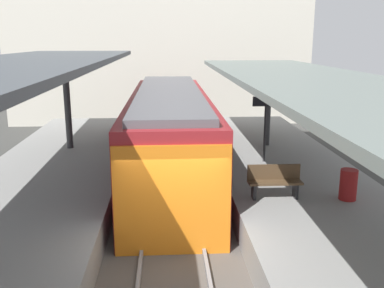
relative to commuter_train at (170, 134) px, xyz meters
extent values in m
plane|color=#383835|center=(0.00, -6.58, -1.73)|extent=(80.00, 80.00, 0.00)
cube|color=gray|center=(3.80, -6.58, -1.23)|extent=(4.40, 28.00, 1.00)
cube|color=#4C4742|center=(0.00, -6.58, -1.63)|extent=(3.20, 28.00, 0.20)
cube|color=slate|center=(-0.72, -6.58, -1.46)|extent=(0.08, 28.00, 0.14)
cube|color=slate|center=(0.72, -6.58, -1.46)|extent=(0.08, 28.00, 0.14)
cube|color=maroon|center=(0.00, 0.03, -0.08)|extent=(2.70, 12.02, 2.90)
cube|color=orange|center=(0.00, -6.01, -0.23)|extent=(2.65, 0.08, 2.60)
cube|color=black|center=(-1.37, 0.03, 0.27)|extent=(0.04, 11.06, 0.76)
cube|color=black|center=(1.37, 0.03, 0.27)|extent=(0.04, 11.06, 0.76)
cube|color=#515156|center=(0.00, 0.03, 1.47)|extent=(2.16, 11.42, 0.20)
cylinder|color=#333335|center=(-3.80, 1.12, 0.95)|extent=(0.24, 0.24, 3.36)
cylinder|color=#333335|center=(3.80, 1.12, 0.73)|extent=(0.24, 0.24, 2.91)
cube|color=slate|center=(3.80, -5.18, 2.26)|extent=(4.18, 21.00, 0.16)
cube|color=black|center=(2.14, -4.64, -0.53)|extent=(0.08, 0.32, 0.40)
cube|color=black|center=(3.24, -4.64, -0.53)|extent=(0.08, 0.32, 0.40)
cube|color=#4C3823|center=(2.69, -4.64, -0.30)|extent=(1.40, 0.40, 0.06)
cube|color=#4C3823|center=(2.69, -4.46, -0.07)|extent=(1.40, 0.06, 0.40)
cylinder|color=#262628|center=(3.18, -1.19, 0.37)|extent=(0.08, 0.08, 2.20)
cube|color=black|center=(3.18, -1.19, 1.32)|extent=(0.90, 0.06, 0.32)
cylinder|color=maroon|center=(4.55, -4.84, -0.33)|extent=(0.44, 0.44, 0.80)
cube|color=beige|center=(-0.45, 13.42, 3.77)|extent=(18.00, 6.00, 11.00)
camera|label=1|loc=(-0.10, -15.10, 3.32)|focal=40.27mm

